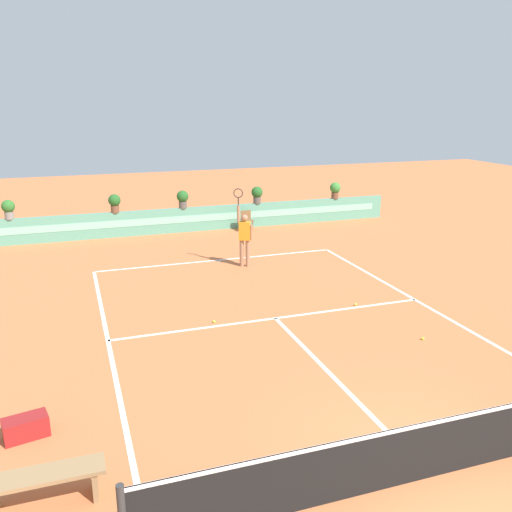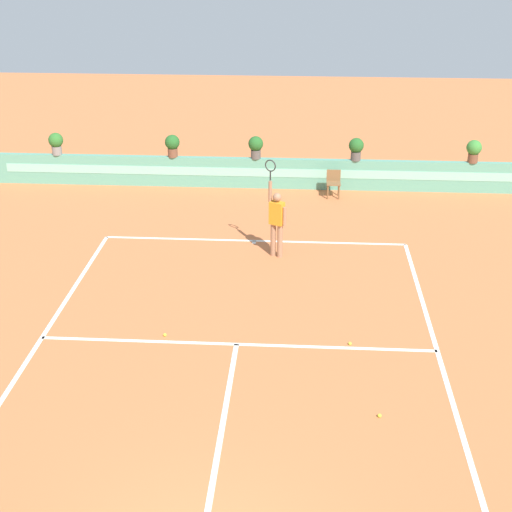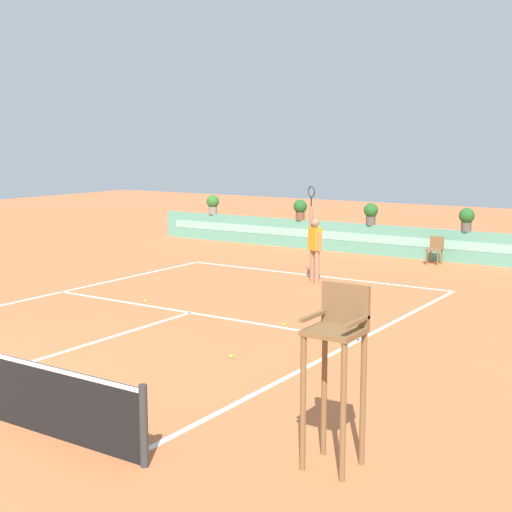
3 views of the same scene
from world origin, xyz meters
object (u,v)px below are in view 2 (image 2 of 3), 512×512
potted_plant_left (172,144)px  potted_plant_right (356,148)px  tennis_ball_by_sideline (350,343)px  ball_kid_chair (333,182)px  tennis_ball_mid_court (380,416)px  tennis_ball_near_baseline (165,335)px  potted_plant_far_left (56,142)px  potted_plant_far_right (474,150)px  potted_plant_centre (256,146)px  tennis_player (277,219)px

potted_plant_left → potted_plant_right: 5.93m
tennis_ball_by_sideline → potted_plant_left: (-5.31, 9.86, 1.38)m
ball_kid_chair → tennis_ball_mid_court: bearing=-87.6°
tennis_ball_near_baseline → potted_plant_far_left: potted_plant_far_left is taller
potted_plant_left → potted_plant_far_left: bearing=180.0°
tennis_ball_by_sideline → potted_plant_left: size_ratio=0.09×
tennis_ball_mid_court → potted_plant_left: (-5.71, 12.30, 1.38)m
ball_kid_chair → tennis_ball_near_baseline: ball_kid_chair is taller
tennis_ball_by_sideline → potted_plant_far_right: 10.85m
tennis_ball_near_baseline → potted_plant_right: potted_plant_right is taller
tennis_ball_mid_court → potted_plant_centre: potted_plant_centre is taller
tennis_ball_near_baseline → potted_plant_far_right: 12.83m
potted_plant_far_left → tennis_player: bearing=-36.2°
tennis_ball_mid_court → potted_plant_left: size_ratio=0.09×
potted_plant_far_right → potted_plant_left: (-9.64, 0.00, 0.00)m
ball_kid_chair → potted_plant_left: (-5.23, 0.73, 0.93)m
ball_kid_chair → potted_plant_right: bearing=46.1°
potted_plant_centre → potted_plant_far_left: (-6.56, 0.00, 0.00)m
potted_plant_far_left → potted_plant_left: bearing=0.0°
tennis_player → tennis_ball_by_sideline: 4.82m
ball_kid_chair → potted_plant_far_left: bearing=175.4°
ball_kid_chair → potted_plant_left: 5.36m
potted_plant_far_left → potted_plant_right: same height
tennis_player → potted_plant_far_right: (6.03, 5.47, 0.36)m
tennis_ball_near_baseline → potted_plant_far_right: bearing=49.9°
potted_plant_far_right → potted_plant_centre: 6.93m
potted_plant_left → potted_plant_centre: same height
potted_plant_far_left → potted_plant_right: 9.78m
tennis_player → potted_plant_centre: bearing=99.3°
tennis_ball_near_baseline → tennis_ball_mid_court: 4.97m
tennis_ball_mid_court → potted_plant_centre: (-3.00, 12.30, 1.38)m
tennis_ball_mid_court → potted_plant_far_right: 12.98m
tennis_ball_mid_court → potted_plant_far_left: potted_plant_far_left is taller
potted_plant_far_right → potted_plant_right: bearing=180.0°
tennis_ball_near_baseline → tennis_player: bearing=63.1°
tennis_ball_by_sideline → potted_plant_far_right: size_ratio=0.09×
ball_kid_chair → tennis_ball_by_sideline: (0.09, -9.13, -0.44)m
ball_kid_chair → potted_plant_left: bearing=172.0°
tennis_player → tennis_ball_mid_court: 7.22m
tennis_ball_by_sideline → potted_plant_centre: (-2.60, 9.86, 1.38)m
tennis_ball_mid_court → potted_plant_right: 12.38m
tennis_player → potted_plant_centre: size_ratio=3.57×
tennis_ball_by_sideline → potted_plant_far_left: bearing=132.9°
tennis_player → ball_kid_chair: bearing=71.1°
potted_plant_far_right → potted_plant_centre: (-6.93, 0.00, 0.00)m
ball_kid_chair → potted_plant_right: 1.38m
potted_plant_far_left → potted_plant_right: (9.78, 0.00, 0.00)m
tennis_ball_by_sideline → potted_plant_left: 11.28m
ball_kid_chair → potted_plant_far_right: size_ratio=1.17×
tennis_ball_mid_court → tennis_ball_near_baseline: bearing=149.4°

